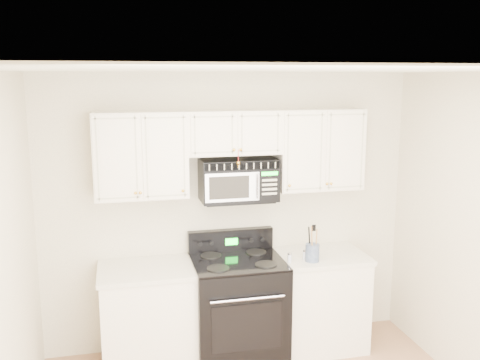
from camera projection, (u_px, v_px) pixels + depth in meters
name	position (u px, v px, depth m)	size (l,w,h in m)	color
room	(286.00, 278.00, 3.41)	(3.51, 3.51, 2.61)	#A27154
base_cabinet_left	(149.00, 320.00, 4.77)	(0.86, 0.65, 0.92)	#EEE0C8
base_cabinet_right	(318.00, 303.00, 5.13)	(0.86, 0.65, 0.92)	#EEE0C8
range	(238.00, 307.00, 4.91)	(0.82, 0.74, 1.13)	black
upper_cabinets	(233.00, 148.00, 4.80)	(2.44, 0.37, 0.75)	#EEE0C8
microwave	(238.00, 180.00, 4.85)	(0.69, 0.40, 0.38)	black
utensil_crock	(312.00, 252.00, 4.82)	(0.13, 0.13, 0.34)	slate
shaker_salt	(290.00, 258.00, 4.79)	(0.04, 0.04, 0.09)	#B1B4C8
shaker_pepper	(305.00, 255.00, 4.87)	(0.04, 0.04, 0.09)	#B1B4C8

